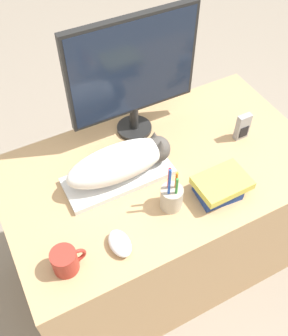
{
  "coord_description": "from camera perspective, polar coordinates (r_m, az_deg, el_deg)",
  "views": [
    {
      "loc": [
        -0.52,
        -0.49,
        1.93
      ],
      "look_at": [
        -0.09,
        0.35,
        0.82
      ],
      "focal_mm": 42.0,
      "sensor_mm": 36.0,
      "label": 1
    }
  ],
  "objects": [
    {
      "name": "ground_plane",
      "position": [
        2.06,
        7.12,
        -20.92
      ],
      "size": [
        12.0,
        12.0,
        0.0
      ],
      "primitive_type": "plane",
      "color": "gray"
    },
    {
      "name": "desk",
      "position": [
        1.84,
        2.22,
        -7.6
      ],
      "size": [
        1.25,
        0.73,
        0.76
      ],
      "color": "tan",
      "rests_on": "ground_plane"
    },
    {
      "name": "keyboard",
      "position": [
        1.5,
        -3.74,
        -1.23
      ],
      "size": [
        0.41,
        0.17,
        0.02
      ],
      "color": "silver",
      "rests_on": "desk"
    },
    {
      "name": "cat",
      "position": [
        1.44,
        -3.1,
        1.01
      ],
      "size": [
        0.41,
        0.15,
        0.13
      ],
      "color": "white",
      "rests_on": "keyboard"
    },
    {
      "name": "monitor",
      "position": [
        1.49,
        -1.46,
        13.94
      ],
      "size": [
        0.52,
        0.15,
        0.52
      ],
      "color": "black",
      "rests_on": "desk"
    },
    {
      "name": "computer_mouse",
      "position": [
        1.33,
        -3.53,
        -10.85
      ],
      "size": [
        0.07,
        0.11,
        0.04
      ],
      "color": "silver",
      "rests_on": "desk"
    },
    {
      "name": "coffee_mug",
      "position": [
        1.29,
        -11.32,
        -13.06
      ],
      "size": [
        0.11,
        0.08,
        0.09
      ],
      "color": "#9E2D23",
      "rests_on": "desk"
    },
    {
      "name": "pen_cup",
      "position": [
        1.39,
        4.02,
        -4.21
      ],
      "size": [
        0.08,
        0.08,
        0.21
      ],
      "color": "#B2A893",
      "rests_on": "desk"
    },
    {
      "name": "phone",
      "position": [
        1.66,
        14.13,
        5.8
      ],
      "size": [
        0.06,
        0.03,
        0.12
      ],
      "color": "#99999E",
      "rests_on": "desk"
    },
    {
      "name": "book_stack",
      "position": [
        1.45,
        10.98,
        -2.66
      ],
      "size": [
        0.2,
        0.14,
        0.07
      ],
      "color": "navy",
      "rests_on": "desk"
    }
  ]
}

